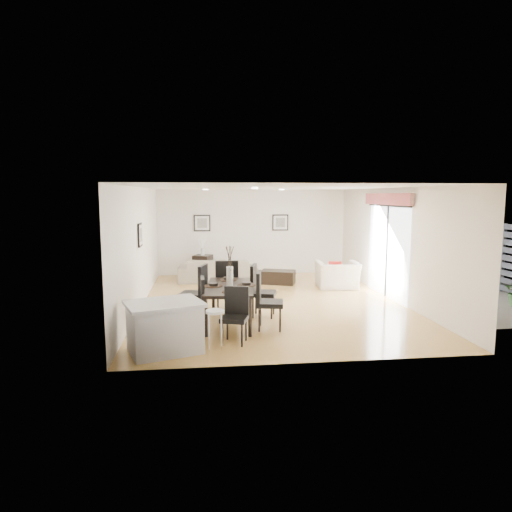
{
  "coord_description": "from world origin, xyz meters",
  "views": [
    {
      "loc": [
        -1.6,
        -10.5,
        2.53
      ],
      "look_at": [
        -0.31,
        0.4,
        1.06
      ],
      "focal_mm": 32.0,
      "sensor_mm": 36.0,
      "label": 1
    }
  ],
  "objects": [
    {
      "name": "dining_chair_wnear",
      "position": [
        -1.72,
        -2.17,
        0.57
      ],
      "size": [
        0.47,
        0.47,
        1.02
      ],
      "rotation": [
        0.0,
        0.0,
        -1.55
      ],
      "color": "black",
      "rests_on": "ground"
    },
    {
      "name": "sliding_door",
      "position": [
        2.96,
        0.3,
        1.66
      ],
      "size": [
        0.12,
        2.7,
        2.57
      ],
      "color": "white",
      "rests_on": "wall_right"
    },
    {
      "name": "coffee_table",
      "position": [
        0.54,
        2.23,
        0.19
      ],
      "size": [
        1.08,
        0.85,
        0.38
      ],
      "primitive_type": "cube",
      "rotation": [
        0.0,
        0.0,
        -0.34
      ],
      "color": "black",
      "rests_on": "ground"
    },
    {
      "name": "ceiling",
      "position": [
        0.0,
        0.0,
        2.7
      ],
      "size": [
        6.0,
        8.0,
        0.02
      ],
      "primitive_type": "cube",
      "color": "white",
      "rests_on": "wall_back"
    },
    {
      "name": "dining_chair_wfar",
      "position": [
        -1.72,
        -1.29,
        0.63
      ],
      "size": [
        0.63,
        0.63,
        1.12
      ],
      "rotation": [
        0.0,
        0.0,
        -1.87
      ],
      "color": "black",
      "rests_on": "ground"
    },
    {
      "name": "bar_stool",
      "position": [
        -1.41,
        -3.23,
        0.57
      ],
      "size": [
        0.3,
        0.3,
        0.67
      ],
      "color": "white",
      "rests_on": "ground"
    },
    {
      "name": "dining_table",
      "position": [
        -1.08,
        -1.72,
        0.68
      ],
      "size": [
        1.1,
        1.91,
        0.76
      ],
      "rotation": [
        0.0,
        0.0,
        -0.1
      ],
      "color": "black",
      "rests_on": "ground"
    },
    {
      "name": "dining_chair_foot",
      "position": [
        -1.08,
        -0.6,
        0.62
      ],
      "size": [
        0.51,
        0.51,
        1.11
      ],
      "rotation": [
        0.0,
        0.0,
        3.13
      ],
      "color": "black",
      "rests_on": "ground"
    },
    {
      "name": "cushion",
      "position": [
        1.95,
        1.31,
        0.58
      ],
      "size": [
        0.35,
        0.17,
        0.34
      ],
      "primitive_type": "cube",
      "rotation": [
        0.0,
        0.0,
        2.93
      ],
      "color": "maroon",
      "rests_on": "armchair"
    },
    {
      "name": "courtyard",
      "position": [
        6.16,
        0.87,
        0.92
      ],
      "size": [
        6.0,
        6.0,
        2.0
      ],
      "color": "gray",
      "rests_on": "ground"
    },
    {
      "name": "wall_left",
      "position": [
        -3.0,
        0.0,
        1.35
      ],
      "size": [
        0.04,
        8.0,
        2.7
      ],
      "primitive_type": "cube",
      "color": "white",
      "rests_on": "ground"
    },
    {
      "name": "table_lamp",
      "position": [
        -1.6,
        3.65,
        0.98
      ],
      "size": [
        0.25,
        0.25,
        0.48
      ],
      "color": "white",
      "rests_on": "side_table"
    },
    {
      "name": "side_table",
      "position": [
        -1.6,
        3.65,
        0.34
      ],
      "size": [
        0.66,
        0.66,
        0.67
      ],
      "primitive_type": "cube",
      "rotation": [
        0.0,
        0.0,
        -0.4
      ],
      "color": "black",
      "rests_on": "ground"
    },
    {
      "name": "kitchen_island",
      "position": [
        -2.23,
        -3.23,
        0.42
      ],
      "size": [
        1.41,
        1.24,
        0.82
      ],
      "rotation": [
        0.0,
        0.0,
        0.33
      ],
      "color": "silver",
      "rests_on": "ground"
    },
    {
      "name": "wall_back",
      "position": [
        0.0,
        4.0,
        1.35
      ],
      "size": [
        6.0,
        0.04,
        2.7
      ],
      "primitive_type": "cube",
      "color": "white",
      "rests_on": "ground"
    },
    {
      "name": "wall_right",
      "position": [
        3.0,
        0.0,
        1.35
      ],
      "size": [
        0.04,
        8.0,
        2.7
      ],
      "primitive_type": "cube",
      "color": "white",
      "rests_on": "ground"
    },
    {
      "name": "framed_print_back_left",
      "position": [
        -1.6,
        3.97,
        1.65
      ],
      "size": [
        0.52,
        0.04,
        0.52
      ],
      "color": "black",
      "rests_on": "wall_back"
    },
    {
      "name": "vase",
      "position": [
        -1.08,
        -1.72,
        1.09
      ],
      "size": [
        1.02,
        1.56,
        0.79
      ],
      "color": "white",
      "rests_on": "dining_table"
    },
    {
      "name": "sofa",
      "position": [
        -1.14,
        2.75,
        0.34
      ],
      "size": [
        2.37,
        1.07,
        0.67
      ],
      "primitive_type": "imported",
      "rotation": [
        0.0,
        0.0,
        3.07
      ],
      "color": "gray",
      "rests_on": "ground"
    },
    {
      "name": "framed_print_left_wall",
      "position": [
        -2.97,
        -0.2,
        1.65
      ],
      "size": [
        0.04,
        0.52,
        0.52
      ],
      "rotation": [
        0.0,
        0.0,
        1.57
      ],
      "color": "black",
      "rests_on": "wall_left"
    },
    {
      "name": "armchair",
      "position": [
        2.05,
        1.42,
        0.36
      ],
      "size": [
        1.18,
        1.05,
        0.72
      ],
      "primitive_type": "imported",
      "rotation": [
        0.0,
        0.0,
        3.06
      ],
      "color": "beige",
      "rests_on": "ground"
    },
    {
      "name": "ground",
      "position": [
        0.0,
        0.0,
        0.0
      ],
      "size": [
        8.0,
        8.0,
        0.0
      ],
      "primitive_type": "plane",
      "color": "#DAAD59",
      "rests_on": "ground"
    },
    {
      "name": "courtyard_plant_b",
      "position": [
        5.69,
        0.81,
        0.36
      ],
      "size": [
        0.53,
        0.53,
        0.72
      ],
      "primitive_type": "imported",
      "rotation": [
        0.0,
        0.0,
        0.39
      ],
      "color": "#2E5022",
      "rests_on": "ground"
    },
    {
      "name": "wall_front",
      "position": [
        0.0,
        -4.0,
        1.35
      ],
      "size": [
        6.0,
        0.04,
        2.7
      ],
      "primitive_type": "cube",
      "color": "white",
      "rests_on": "ground"
    },
    {
      "name": "dining_chair_head",
      "position": [
        -1.05,
        -2.86,
        0.54
      ],
      "size": [
        0.54,
        0.54,
        0.96
      ],
      "rotation": [
        0.0,
        0.0,
        -0.3
      ],
      "color": "black",
      "rests_on": "ground"
    },
    {
      "name": "dining_chair_efar",
      "position": [
        -0.44,
        -1.24,
        0.61
      ],
      "size": [
        0.6,
        0.6,
        1.09
      ],
      "rotation": [
        0.0,
        0.0,
        1.3
      ],
      "color": "black",
      "rests_on": "ground"
    },
    {
      "name": "framed_print_back_right",
      "position": [
        0.9,
        3.97,
        1.65
      ],
      "size": [
        0.52,
        0.04,
        0.52
      ],
      "color": "black",
      "rests_on": "wall_back"
    },
    {
      "name": "dining_chair_enear",
      "position": [
        -0.44,
        -2.16,
        0.61
      ],
      "size": [
        0.57,
        0.57,
        1.1
      ],
      "rotation": [
        0.0,
        0.0,
        1.39
      ],
      "color": "black",
      "rests_on": "ground"
    }
  ]
}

